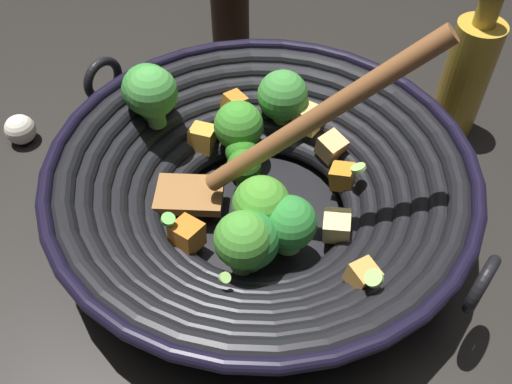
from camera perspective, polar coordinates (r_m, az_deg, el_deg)
ground_plane at (r=0.61m, az=0.46°, el=-2.80°), size 4.00×4.00×0.00m
wok at (r=0.57m, az=0.31°, el=1.07°), size 0.43×0.43×0.25m
soy_sauce_bottle at (r=0.81m, az=-2.70°, el=18.59°), size 0.05×0.05×0.18m
cooking_oil_bottle at (r=0.71m, az=20.65°, el=11.15°), size 0.05×0.05×0.20m
garlic_bulb at (r=0.74m, az=-22.91°, el=5.90°), size 0.04×0.04×0.04m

